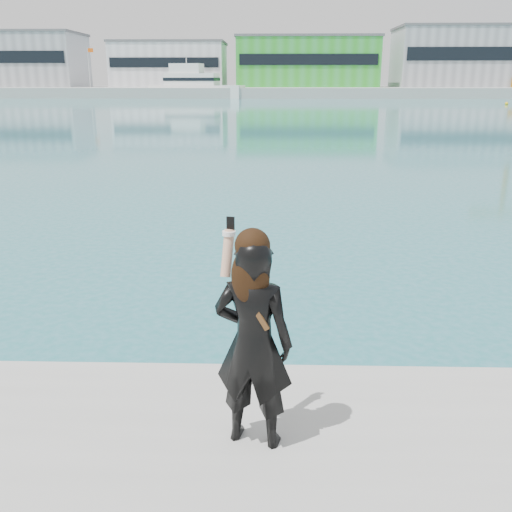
{
  "coord_description": "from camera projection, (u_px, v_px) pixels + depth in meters",
  "views": [
    {
      "loc": [
        0.62,
        -3.97,
        3.44
      ],
      "look_at": [
        0.5,
        0.49,
        2.06
      ],
      "focal_mm": 40.0,
      "sensor_mm": 36.0,
      "label": 1
    }
  ],
  "objects": [
    {
      "name": "warehouse_grey_right",
      "position": [
        454.0,
        57.0,
        123.55
      ],
      "size": [
        25.5,
        15.35,
        12.5
      ],
      "color": "gray",
      "rests_on": "far_quay"
    },
    {
      "name": "ground",
      "position": [
        196.0,
        505.0,
        4.82
      ],
      "size": [
        500.0,
        500.0,
        0.0
      ],
      "primitive_type": "plane",
      "color": "#186F72",
      "rests_on": "ground"
    },
    {
      "name": "warehouse_grey_left",
      "position": [
        22.0,
        60.0,
        126.21
      ],
      "size": [
        26.52,
        16.36,
        11.5
      ],
      "color": "gray",
      "rests_on": "far_quay"
    },
    {
      "name": "warehouse_green",
      "position": [
        306.0,
        62.0,
        124.69
      ],
      "size": [
        30.6,
        16.36,
        10.5
      ],
      "color": "green",
      "rests_on": "far_quay"
    },
    {
      "name": "far_quay",
      "position": [
        270.0,
        91.0,
        128.68
      ],
      "size": [
        320.0,
        40.0,
        2.0
      ],
      "primitive_type": "cube",
      "color": "#9E9E99",
      "rests_on": "ground"
    },
    {
      "name": "buoy_near",
      "position": [
        506.0,
        105.0,
        83.04
      ],
      "size": [
        0.5,
        0.5,
        0.5
      ],
      "primitive_type": "sphere",
      "color": "yellow",
      "rests_on": "ground"
    },
    {
      "name": "woman",
      "position": [
        253.0,
        337.0,
        4.12
      ],
      "size": [
        0.66,
        0.51,
        1.7
      ],
      "rotation": [
        0.0,
        0.0,
        2.9
      ],
      "color": "black",
      "rests_on": "near_quay"
    },
    {
      "name": "flagpole_left",
      "position": [
        89.0,
        65.0,
        119.45
      ],
      "size": [
        1.28,
        0.16,
        8.0
      ],
      "color": "silver",
      "rests_on": "far_quay"
    },
    {
      "name": "warehouse_white",
      "position": [
        170.0,
        64.0,
        125.63
      ],
      "size": [
        24.48,
        15.35,
        9.5
      ],
      "color": "silver",
      "rests_on": "far_quay"
    },
    {
      "name": "motor_yacht",
      "position": [
        194.0,
        85.0,
        113.43
      ],
      "size": [
        19.14,
        8.56,
        8.63
      ],
      "rotation": [
        0.0,
        0.0,
        -0.19
      ],
      "color": "white",
      "rests_on": "ground"
    },
    {
      "name": "flagpole_right",
      "position": [
        376.0,
        64.0,
        117.87
      ],
      "size": [
        1.28,
        0.16,
        8.0
      ],
      "color": "silver",
      "rests_on": "far_quay"
    }
  ]
}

